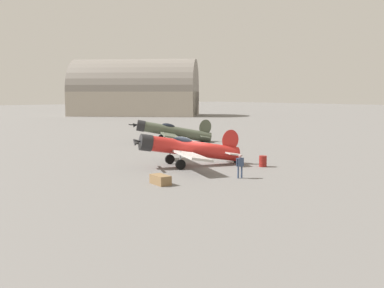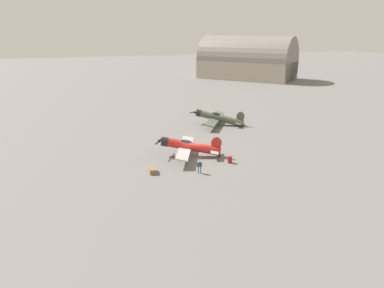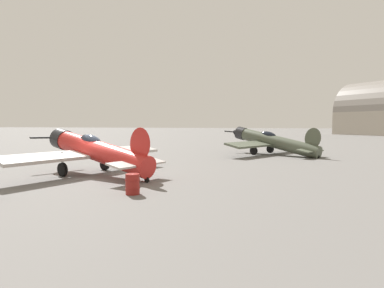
{
  "view_description": "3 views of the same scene",
  "coord_description": "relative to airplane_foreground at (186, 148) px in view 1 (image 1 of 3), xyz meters",
  "views": [
    {
      "loc": [
        28.0,
        -24.59,
        5.95
      ],
      "look_at": [
        -0.0,
        0.0,
        1.8
      ],
      "focal_mm": 42.95,
      "sensor_mm": 36.0,
      "label": 1
    },
    {
      "loc": [
        46.39,
        -15.19,
        17.3
      ],
      "look_at": [
        -0.0,
        0.0,
        1.8
      ],
      "focal_mm": 34.11,
      "sensor_mm": 36.0,
      "label": 2
    },
    {
      "loc": [
        16.64,
        9.69,
        3.09
      ],
      "look_at": [
        -5.39,
        4.37,
        1.6
      ],
      "focal_mm": 29.16,
      "sensor_mm": 36.0,
      "label": 3
    }
  ],
  "objects": [
    {
      "name": "ground_crew_mechanic",
      "position": [
        6.54,
        -0.67,
        -0.47
      ],
      "size": [
        0.31,
        0.64,
        1.66
      ],
      "rotation": [
        0.0,
        0.0,
        6.08
      ],
      "color": "#384766",
      "rests_on": "ground_plane"
    },
    {
      "name": "ground_plane",
      "position": [
        0.18,
        0.44,
        -1.47
      ],
      "size": [
        400.0,
        400.0,
        0.0
      ],
      "primitive_type": "plane",
      "color": "slate"
    },
    {
      "name": "distant_hangar",
      "position": [
        -74.17,
        45.7,
        3.97
      ],
      "size": [
        35.46,
        34.62,
        17.17
      ],
      "rotation": [
        0.0,
        0.0,
        3.89
      ],
      "color": "#ADA393",
      "rests_on": "ground_plane"
    },
    {
      "name": "airplane_foreground",
      "position": [
        0.0,
        0.0,
        0.0
      ],
      "size": [
        10.36,
        9.34,
        3.0
      ],
      "rotation": [
        0.0,
        0.0,
        4.32
      ],
      "color": "red",
      "rests_on": "ground_plane"
    },
    {
      "name": "airplane_mid_apron",
      "position": [
        -15.16,
        10.59,
        -0.15
      ],
      "size": [
        10.63,
        9.74,
        2.98
      ],
      "rotation": [
        0.0,
        0.0,
        4.15
      ],
      "color": "#4C5442",
      "rests_on": "ground_plane"
    },
    {
      "name": "equipment_crate",
      "position": [
        4.61,
        -6.2,
        -1.16
      ],
      "size": [
        1.63,
        1.0,
        0.62
      ],
      "rotation": [
        0.0,
        0.0,
        3.01
      ],
      "color": "olive",
      "rests_on": "ground_plane"
    },
    {
      "name": "fuel_drum",
      "position": [
        4.34,
        4.44,
        -1.03
      ],
      "size": [
        0.65,
        0.65,
        0.9
      ],
      "color": "maroon",
      "rests_on": "ground_plane"
    }
  ]
}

